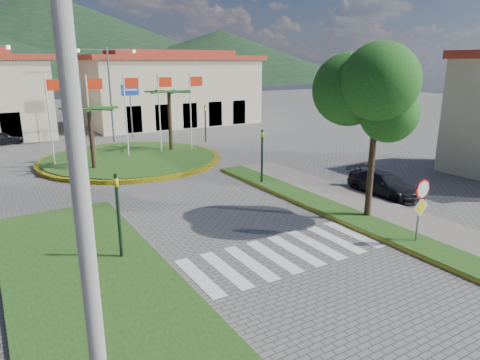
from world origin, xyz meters
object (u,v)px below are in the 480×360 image
roundabout_island (131,158)px  car_dark_a (1,138)px  deciduous_tree (377,103)px  car_side_right (385,184)px  utility_pole (81,199)px  stop_sign (421,201)px  car_dark_b (124,124)px

roundabout_island → car_dark_a: 13.96m
deciduous_tree → car_side_right: (3.43, 2.00, -4.56)m
roundabout_island → car_dark_a: (-7.54, 11.74, 0.42)m
car_dark_a → car_side_right: bearing=-152.7°
deciduous_tree → utility_pole: 13.94m
car_dark_a → car_side_right: size_ratio=0.81×
utility_pole → car_dark_a: 33.97m
car_side_right → utility_pole: bearing=-157.5°
car_side_right → roundabout_island: bearing=120.1°
stop_sign → utility_pole: 12.84m
stop_sign → car_dark_a: (-12.43, 31.78, -1.20)m
deciduous_tree → roundabout_island: bearing=107.9°
car_dark_b → deciduous_tree: bearing=-166.6°
deciduous_tree → car_side_right: bearing=30.2°
stop_sign → car_dark_b: bearing=91.8°
roundabout_island → stop_sign: size_ratio=4.79×
car_side_right → stop_sign: bearing=-129.3°
car_dark_b → utility_pole: bearing=173.1°
stop_sign → car_side_right: 6.56m
roundabout_island → car_side_right: (8.93, -15.00, 0.45)m
stop_sign → roundabout_island: bearing=103.7°
roundabout_island → utility_pole: size_ratio=1.41×
car_dark_b → car_side_right: (5.10, -29.42, 0.04)m
utility_pole → car_side_right: size_ratio=2.11×
stop_sign → car_dark_b: (-1.07, 34.45, -1.22)m
deciduous_tree → car_dark_a: 31.89m
roundabout_island → car_dark_b: bearing=75.1°
roundabout_island → deciduous_tree: bearing=-72.1°
car_dark_a → deciduous_tree: bearing=-160.0°
utility_pole → deciduous_tree: bearing=21.0°
stop_sign → deciduous_tree: size_ratio=0.39×
roundabout_island → car_side_right: roundabout_island is taller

